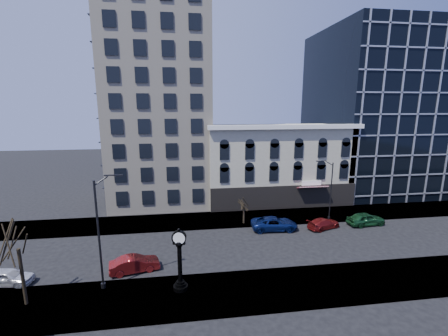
{
  "coord_description": "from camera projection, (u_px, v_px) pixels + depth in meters",
  "views": [
    {
      "loc": [
        -2.63,
        -29.81,
        15.17
      ],
      "look_at": [
        2.0,
        4.0,
        8.0
      ],
      "focal_mm": 24.0,
      "sensor_mm": 36.0,
      "label": 1
    }
  ],
  "objects": [
    {
      "name": "car_far_b",
      "position": [
        324.0,
        223.0,
        37.51
      ],
      "size": [
        4.82,
        3.24,
        1.3
      ],
      "primitive_type": "imported",
      "rotation": [
        0.0,
        0.0,
        1.92
      ],
      "color": "maroon",
      "rests_on": "ground"
    },
    {
      "name": "bare_tree_near",
      "position": [
        16.0,
        236.0,
        21.99
      ],
      "size": [
        4.33,
        4.33,
        7.43
      ],
      "color": "black",
      "rests_on": "sidewalk_near"
    },
    {
      "name": "ground",
      "position": [
        211.0,
        248.0,
        32.37
      ],
      "size": [
        160.0,
        160.0,
        0.0
      ],
      "primitive_type": "plane",
      "color": "black",
      "rests_on": "ground"
    },
    {
      "name": "car_far_c",
      "position": [
        366.0,
        219.0,
        38.52
      ],
      "size": [
        5.01,
        2.39,
        1.65
      ],
      "primitive_type": "imported",
      "rotation": [
        0.0,
        0.0,
        1.66
      ],
      "color": "#143F1E",
      "rests_on": "ground"
    },
    {
      "name": "street_lamp_near",
      "position": [
        106.0,
        202.0,
        23.99
      ],
      "size": [
        2.43,
        1.17,
        9.86
      ],
      "rotation": [
        0.0,
        0.0,
        0.37
      ],
      "color": "black",
      "rests_on": "sidewalk_near"
    },
    {
      "name": "car_near_a",
      "position": [
        8.0,
        277.0,
        25.71
      ],
      "size": [
        4.26,
        2.15,
        1.39
      ],
      "primitive_type": "imported",
      "rotation": [
        0.0,
        0.0,
        1.44
      ],
      "color": "silver",
      "rests_on": "ground"
    },
    {
      "name": "sidewalk_far",
      "position": [
        205.0,
        220.0,
        40.11
      ],
      "size": [
        160.0,
        6.0,
        0.12
      ],
      "primitive_type": "cube",
      "color": "gray",
      "rests_on": "ground"
    },
    {
      "name": "glass_office",
      "position": [
        376.0,
        112.0,
        54.01
      ],
      "size": [
        20.0,
        20.15,
        28.0
      ],
      "color": "black",
      "rests_on": "ground"
    },
    {
      "name": "car_near_b",
      "position": [
        135.0,
        264.0,
        27.75
      ],
      "size": [
        4.74,
        2.52,
        1.48
      ],
      "primitive_type": "imported",
      "rotation": [
        0.0,
        0.0,
        1.79
      ],
      "color": "maroon",
      "rests_on": "ground"
    },
    {
      "name": "victorian_row",
      "position": [
        275.0,
        163.0,
        48.14
      ],
      "size": [
        22.6,
        11.19,
        12.5
      ],
      "color": "#BBB69A",
      "rests_on": "ground"
    },
    {
      "name": "car_far_a",
      "position": [
        274.0,
        224.0,
        37.09
      ],
      "size": [
        5.88,
        3.0,
        1.59
      ],
      "primitive_type": "imported",
      "rotation": [
        0.0,
        0.0,
        1.51
      ],
      "color": "#0C194C",
      "rests_on": "ground"
    },
    {
      "name": "bare_tree_far",
      "position": [
        244.0,
        200.0,
        38.41
      ],
      "size": [
        2.45,
        2.45,
        4.21
      ],
      "color": "black",
      "rests_on": "sidewalk_far"
    },
    {
      "name": "street_clock",
      "position": [
        180.0,
        262.0,
        24.52
      ],
      "size": [
        1.23,
        1.23,
        5.41
      ],
      "rotation": [
        0.0,
        0.0,
        -0.19
      ],
      "color": "black",
      "rests_on": "sidewalk_near"
    },
    {
      "name": "sidewalk_near",
      "position": [
        220.0,
        293.0,
        24.6
      ],
      "size": [
        160.0,
        6.0,
        0.12
      ],
      "primitive_type": "cube",
      "color": "gray",
      "rests_on": "ground"
    },
    {
      "name": "street_lamp_far",
      "position": [
        327.0,
        174.0,
        39.16
      ],
      "size": [
        2.09,
        0.77,
        8.22
      ],
      "rotation": [
        0.0,
        0.0,
        2.88
      ],
      "color": "black",
      "rests_on": "sidewalk_far"
    },
    {
      "name": "cream_tower",
      "position": [
        159.0,
        78.0,
        45.89
      ],
      "size": [
        15.9,
        15.4,
        42.5
      ],
      "color": "beige",
      "rests_on": "ground"
    }
  ]
}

